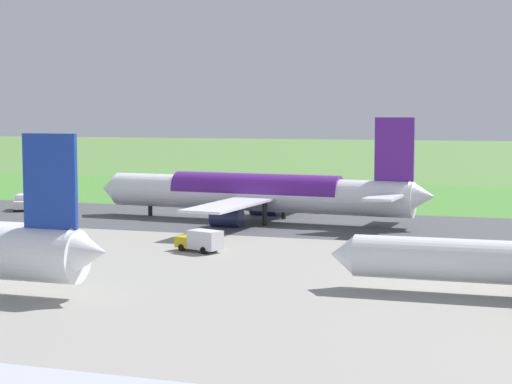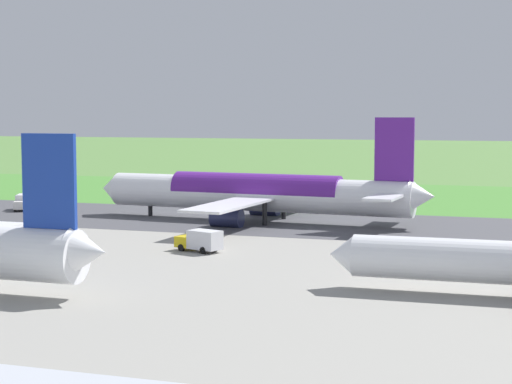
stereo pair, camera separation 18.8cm
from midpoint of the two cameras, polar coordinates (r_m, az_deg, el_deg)
name	(u,v)px [view 1 (the left image)]	position (r m, az deg, el deg)	size (l,w,h in m)	color
ground_plane	(178,218)	(133.84, -5.28, -1.76)	(800.00, 800.00, 0.00)	#547F3D
runway_asphalt	(178,218)	(133.83, -5.28, -1.75)	(600.00, 30.46, 0.06)	#47474C
grass_verge_foreground	(249,197)	(166.42, -0.51, -0.35)	(600.00, 80.00, 0.04)	#478534
airliner_main	(258,193)	(128.71, 0.11, -0.07)	(54.15, 44.32, 15.88)	white
service_truck_baggage	(23,202)	(149.26, -15.33, -0.66)	(4.29, 6.22, 2.65)	silver
service_truck_fuel	(201,240)	(100.98, -3.77, -3.25)	(6.21, 3.98, 2.65)	gold
no_stopping_sign	(241,188)	(169.36, -1.06, 0.30)	(0.60, 0.10, 2.75)	slate
traffic_cone_orange	(211,196)	(166.85, -3.06, -0.25)	(0.40, 0.40, 0.55)	orange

